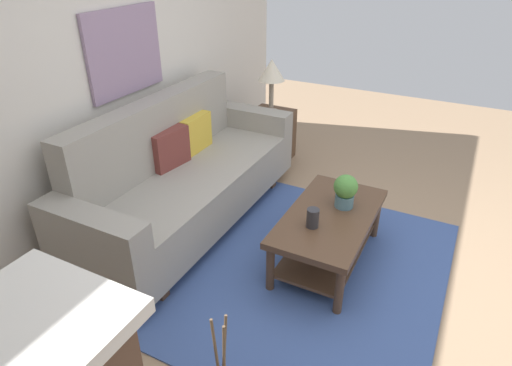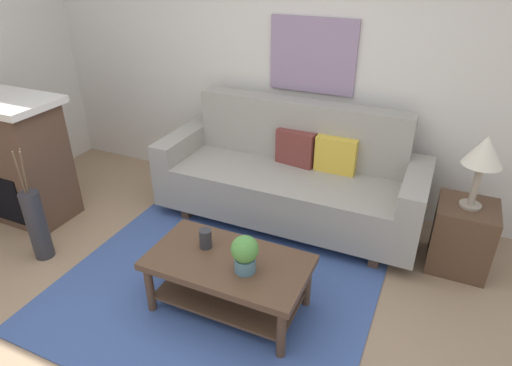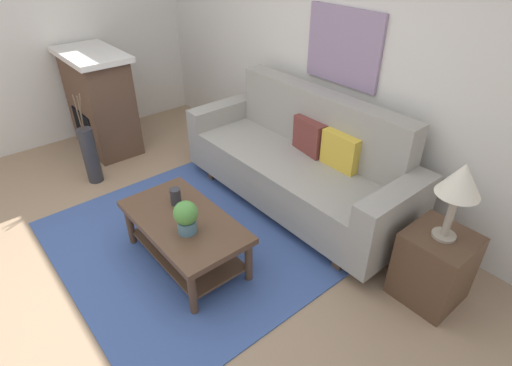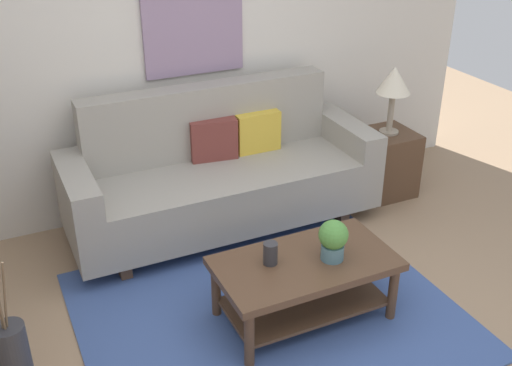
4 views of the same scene
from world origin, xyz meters
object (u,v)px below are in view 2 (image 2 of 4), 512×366
(floor_vase, at_px, (37,225))
(throw_pillow_maroon, at_px, (296,148))
(potted_plant_tabletop, at_px, (245,253))
(fireplace, at_px, (15,158))
(couch, at_px, (290,178))
(throw_pillow_mustard, at_px, (336,155))
(table_lamp, at_px, (484,154))
(side_table, at_px, (462,236))
(tabletop_vase, at_px, (206,239))
(coffee_table, at_px, (229,273))
(framed_painting, at_px, (312,56))

(floor_vase, bearing_deg, throw_pillow_maroon, 42.35)
(potted_plant_tabletop, xyz_separation_m, fireplace, (-2.51, 0.38, 0.02))
(fireplace, bearing_deg, couch, 22.20)
(throw_pillow_mustard, xyz_separation_m, table_lamp, (1.11, -0.23, 0.31))
(throw_pillow_mustard, bearing_deg, side_table, -11.52)
(table_lamp, distance_m, fireplace, 3.93)
(tabletop_vase, relative_size, potted_plant_tabletop, 0.54)
(throw_pillow_maroon, height_order, table_lamp, table_lamp)
(table_lamp, relative_size, fireplace, 0.49)
(coffee_table, relative_size, framed_painting, 1.39)
(couch, xyz_separation_m, framed_painting, (0.00, 0.47, 1.00))
(potted_plant_tabletop, height_order, fireplace, fireplace)
(coffee_table, height_order, side_table, side_table)
(couch, height_order, throw_pillow_mustard, couch)
(potted_plant_tabletop, relative_size, floor_vase, 0.43)
(throw_pillow_maroon, bearing_deg, floor_vase, -137.65)
(table_lamp, bearing_deg, side_table, 0.00)
(throw_pillow_mustard, xyz_separation_m, framed_painting, (-0.37, 0.34, 0.76))
(throw_pillow_mustard, distance_m, framed_painting, 0.91)
(potted_plant_tabletop, bearing_deg, fireplace, 171.30)
(coffee_table, xyz_separation_m, table_lamp, (1.45, 1.18, 0.68))
(couch, height_order, potted_plant_tabletop, couch)
(potted_plant_tabletop, xyz_separation_m, side_table, (1.30, 1.23, -0.29))
(couch, relative_size, coffee_table, 2.15)
(tabletop_vase, bearing_deg, couch, 81.76)
(couch, height_order, throw_pillow_maroon, couch)
(throw_pillow_maroon, height_order, potted_plant_tabletop, throw_pillow_maroon)
(couch, distance_m, coffee_table, 1.29)
(floor_vase, bearing_deg, side_table, 22.25)
(throw_pillow_maroon, bearing_deg, couch, -90.00)
(couch, bearing_deg, tabletop_vase, -98.24)
(couch, bearing_deg, table_lamp, -3.91)
(coffee_table, xyz_separation_m, potted_plant_tabletop, (0.15, -0.05, 0.26))
(throw_pillow_maroon, height_order, fireplace, fireplace)
(potted_plant_tabletop, xyz_separation_m, floor_vase, (-1.84, -0.05, -0.27))
(table_lamp, bearing_deg, couch, 176.09)
(tabletop_vase, relative_size, framed_painting, 0.18)
(side_table, xyz_separation_m, fireplace, (-3.81, -0.85, 0.31))
(table_lamp, xyz_separation_m, floor_vase, (-3.14, -1.29, -0.69))
(tabletop_vase, bearing_deg, throw_pillow_mustard, 67.73)
(throw_pillow_maroon, height_order, side_table, throw_pillow_maroon)
(throw_pillow_mustard, distance_m, fireplace, 2.91)
(couch, height_order, table_lamp, table_lamp)
(coffee_table, bearing_deg, tabletop_vase, 163.22)
(coffee_table, xyz_separation_m, framed_painting, (-0.03, 1.75, 1.12))
(framed_painting, bearing_deg, fireplace, -148.70)
(coffee_table, bearing_deg, table_lamp, 39.08)
(throw_pillow_mustard, bearing_deg, framed_painting, 137.62)
(floor_vase, distance_m, framed_painting, 2.73)
(couch, xyz_separation_m, table_lamp, (1.48, -0.10, 0.56))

